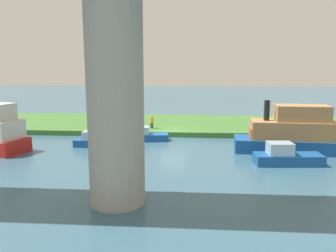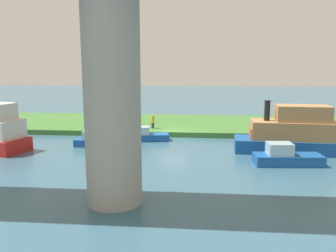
# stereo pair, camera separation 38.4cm
# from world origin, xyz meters

# --- Properties ---
(ground_plane) EXTENTS (160.00, 160.00, 0.00)m
(ground_plane) POSITION_xyz_m (0.00, 0.00, 0.00)
(ground_plane) COLOR #386075
(grassy_bank) EXTENTS (80.00, 12.00, 0.50)m
(grassy_bank) POSITION_xyz_m (0.00, -6.00, 0.25)
(grassy_bank) COLOR #427533
(grassy_bank) RESTS_ON ground
(bridge_pylon) EXTENTS (2.77, 2.77, 10.89)m
(bridge_pylon) POSITION_xyz_m (1.85, 16.15, 5.45)
(bridge_pylon) COLOR #9E998E
(bridge_pylon) RESTS_ON ground
(person_on_bank) EXTENTS (0.40, 0.40, 1.39)m
(person_on_bank) POSITION_xyz_m (2.30, -1.99, 1.20)
(person_on_bank) COLOR #2D334C
(person_on_bank) RESTS_ON grassy_bank
(mooring_post) EXTENTS (0.20, 0.20, 0.77)m
(mooring_post) POSITION_xyz_m (7.43, -0.77, 0.88)
(mooring_post) COLOR brown
(mooring_post) RESTS_ON grassy_bank
(skiff_small) EXTENTS (8.26, 3.21, 4.14)m
(skiff_small) POSITION_xyz_m (-9.66, 4.88, 1.53)
(skiff_small) COLOR #195199
(skiff_small) RESTS_ON ground
(pontoon_yellow) EXTENTS (4.11, 2.04, 1.31)m
(pontoon_yellow) POSITION_xyz_m (2.47, 1.64, 0.47)
(pontoon_yellow) COLOR #195199
(pontoon_yellow) RESTS_ON ground
(houseboat_blue) EXTENTS (3.99, 1.56, 1.31)m
(houseboat_blue) POSITION_xyz_m (6.35, 4.20, 0.47)
(houseboat_blue) COLOR #195199
(houseboat_blue) RESTS_ON ground
(riverboat_paddlewheel) EXTENTS (4.79, 2.01, 1.56)m
(riverboat_paddlewheel) POSITION_xyz_m (-8.48, 8.49, 0.56)
(riverboat_paddlewheel) COLOR #195199
(riverboat_paddlewheel) RESTS_ON ground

